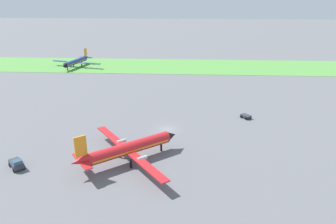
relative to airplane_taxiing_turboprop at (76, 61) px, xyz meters
name	(u,v)px	position (x,y,z in m)	size (l,w,h in m)	color
ground_plane	(167,129)	(41.62, -60.79, -2.46)	(600.00, 600.00, 0.00)	slate
grass_taxiway_strip	(176,66)	(41.62, 4.21, -2.42)	(360.00, 28.00, 0.08)	#549342
airplane_taxiing_turboprop	(76,61)	(0.00, 0.00, 0.00)	(22.02, 18.99, 6.71)	navy
airplane_foreground_turboprop	(128,148)	(35.21, -75.99, 0.35)	(18.85, 21.21, 7.66)	red
pushback_tug_near_gate	(17,164)	(15.26, -79.49, -1.54)	(3.79, 3.85, 1.95)	#2D333D
baggage_cart_midfield	(246,116)	(61.19, -52.96, -1.89)	(2.86, 2.95, 0.90)	#2D333D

